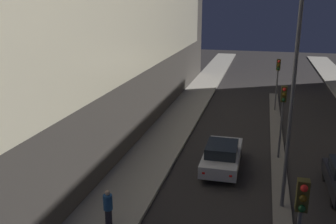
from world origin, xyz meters
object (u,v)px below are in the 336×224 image
(street_lamp, at_px, (296,57))
(car_left_lane, at_px, (222,155))
(traffic_light_mid, at_px, (283,106))
(pedestrian_on_left_sidewalk, at_px, (108,207))
(traffic_light_near, at_px, (300,218))
(traffic_light_far, at_px, (278,73))

(street_lamp, relative_size, car_left_lane, 2.02)
(traffic_light_mid, height_order, pedestrian_on_left_sidewalk, traffic_light_mid)
(traffic_light_near, xyz_separation_m, pedestrian_on_left_sidewalk, (-6.91, 2.76, -2.29))
(car_left_lane, bearing_deg, street_lamp, -48.97)
(street_lamp, height_order, pedestrian_on_left_sidewalk, street_lamp)
(street_lamp, relative_size, pedestrian_on_left_sidewalk, 6.13)
(traffic_light_mid, relative_size, car_left_lane, 0.91)
(traffic_light_far, bearing_deg, traffic_light_mid, -90.00)
(pedestrian_on_left_sidewalk, bearing_deg, traffic_light_far, 70.13)
(traffic_light_far, height_order, car_left_lane, traffic_light_far)
(traffic_light_far, bearing_deg, traffic_light_near, -90.00)
(car_left_lane, bearing_deg, traffic_light_near, -72.30)
(traffic_light_near, xyz_separation_m, traffic_light_far, (0.00, 21.88, 0.00))
(traffic_light_far, relative_size, pedestrian_on_left_sidewalk, 2.75)
(traffic_light_mid, xyz_separation_m, pedestrian_on_left_sidewalk, (-6.91, -8.92, -2.29))
(traffic_light_near, distance_m, traffic_light_far, 21.88)
(traffic_light_near, bearing_deg, pedestrian_on_left_sidewalk, 158.20)
(traffic_light_mid, distance_m, pedestrian_on_left_sidewalk, 11.52)
(traffic_light_near, bearing_deg, traffic_light_mid, 90.00)
(traffic_light_near, relative_size, traffic_light_far, 1.00)
(traffic_light_near, relative_size, traffic_light_mid, 1.00)
(traffic_light_mid, distance_m, street_lamp, 6.59)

